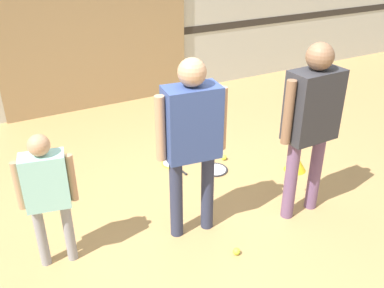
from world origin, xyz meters
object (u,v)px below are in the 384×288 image
(racket_spare_on_floor, at_px, (214,170))
(training_cone, at_px, (296,162))
(tennis_ball_near_instructor, at_px, (236,251))
(tennis_ball_by_spare_racket, at_px, (224,158))
(racket_second_spare, at_px, (173,164))
(person_student_right, at_px, (312,115))
(person_instructor, at_px, (192,132))
(person_student_left, at_px, (47,188))

(racket_spare_on_floor, relative_size, training_cone, 1.92)
(tennis_ball_near_instructor, xyz_separation_m, tennis_ball_by_spare_racket, (0.82, 1.50, 0.00))
(racket_spare_on_floor, height_order, training_cone, training_cone)
(racket_second_spare, distance_m, training_cone, 1.48)
(person_student_right, distance_m, tennis_ball_near_instructor, 1.42)
(person_student_right, xyz_separation_m, racket_spare_on_floor, (-0.35, 1.09, -1.07))
(person_instructor, relative_size, racket_second_spare, 3.58)
(person_student_right, height_order, training_cone, person_student_right)
(racket_spare_on_floor, bearing_deg, training_cone, 114.19)
(person_student_right, height_order, racket_second_spare, person_student_right)
(tennis_ball_by_spare_racket, bearing_deg, racket_second_spare, 161.39)
(person_student_left, xyz_separation_m, tennis_ball_near_instructor, (1.40, -0.68, -0.73))
(person_instructor, height_order, tennis_ball_near_instructor, person_instructor)
(person_instructor, xyz_separation_m, person_student_right, (1.11, -0.26, 0.03))
(person_student_left, relative_size, tennis_ball_near_instructor, 18.65)
(tennis_ball_near_instructor, xyz_separation_m, training_cone, (1.44, 0.89, 0.07))
(person_instructor, height_order, person_student_left, person_instructor)
(person_student_left, height_order, training_cone, person_student_left)
(racket_spare_on_floor, xyz_separation_m, training_cone, (0.86, -0.44, 0.10))
(person_instructor, distance_m, racket_second_spare, 1.64)
(person_instructor, relative_size, tennis_ball_by_spare_racket, 25.72)
(racket_second_spare, bearing_deg, person_student_left, -62.46)
(person_instructor, distance_m, training_cone, 1.91)
(person_student_right, bearing_deg, racket_second_spare, -65.07)
(person_student_left, xyz_separation_m, person_student_right, (2.33, -0.44, 0.32))
(racket_spare_on_floor, height_order, tennis_ball_near_instructor, tennis_ball_near_instructor)
(tennis_ball_by_spare_racket, bearing_deg, person_student_left, -159.75)
(person_student_right, distance_m, racket_spare_on_floor, 1.57)
(person_student_left, distance_m, person_student_right, 2.39)
(training_cone, bearing_deg, tennis_ball_by_spare_racket, 135.02)
(person_student_left, xyz_separation_m, racket_second_spare, (1.62, 1.03, -0.75))
(tennis_ball_by_spare_racket, relative_size, training_cone, 0.25)
(person_instructor, bearing_deg, person_student_left, 178.59)
(person_student_right, bearing_deg, racket_spare_on_floor, -73.27)
(person_student_left, xyz_separation_m, training_cone, (2.84, 0.21, -0.65))
(person_student_right, relative_size, tennis_ball_by_spare_racket, 26.44)
(person_student_right, height_order, tennis_ball_near_instructor, person_student_right)
(person_student_right, distance_m, training_cone, 1.28)
(training_cone, bearing_deg, person_student_left, -175.79)
(person_instructor, distance_m, tennis_ball_near_instructor, 1.14)
(person_student_right, xyz_separation_m, tennis_ball_near_instructor, (-0.93, -0.24, -1.05))
(person_student_right, xyz_separation_m, training_cone, (0.51, 0.65, -0.97))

